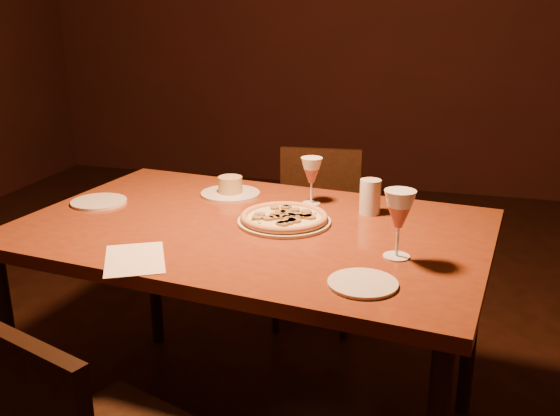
# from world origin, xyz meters

# --- Properties ---
(back_wall) EXTENTS (6.00, 0.04, 3.00)m
(back_wall) POSITION_xyz_m (0.00, 3.50, 1.50)
(back_wall) COLOR #341110
(back_wall) RESTS_ON floor
(dining_table) EXTENTS (1.60, 1.14, 0.80)m
(dining_table) POSITION_xyz_m (-0.13, 0.19, 0.73)
(dining_table) COLOR brown
(dining_table) RESTS_ON floor
(chair_far) EXTENTS (0.43, 0.43, 0.82)m
(chair_far) POSITION_xyz_m (-0.12, 1.15, 0.46)
(chair_far) COLOR black
(chair_far) RESTS_ON floor
(pizza_plate) EXTENTS (0.31, 0.31, 0.03)m
(pizza_plate) POSITION_xyz_m (-0.03, 0.23, 0.82)
(pizza_plate) COLOR silver
(pizza_plate) RESTS_ON dining_table
(ramekin_saucer) EXTENTS (0.22, 0.22, 0.07)m
(ramekin_saucer) POSITION_xyz_m (-0.31, 0.48, 0.82)
(ramekin_saucer) COLOR silver
(ramekin_saucer) RESTS_ON dining_table
(wine_glass_far) EXTENTS (0.08, 0.08, 0.17)m
(wine_glass_far) POSITION_xyz_m (0.01, 0.46, 0.89)
(wine_glass_far) COLOR #A24F43
(wine_glass_far) RESTS_ON dining_table
(wine_glass_right) EXTENTS (0.09, 0.09, 0.20)m
(wine_glass_right) POSITION_xyz_m (0.35, 0.04, 0.90)
(wine_glass_right) COLOR #A24F43
(wine_glass_right) RESTS_ON dining_table
(water_tumbler) EXTENTS (0.07, 0.07, 0.12)m
(water_tumbler) POSITION_xyz_m (0.22, 0.40, 0.86)
(water_tumbler) COLOR silver
(water_tumbler) RESTS_ON dining_table
(side_plate_left) EXTENTS (0.20, 0.20, 0.01)m
(side_plate_left) POSITION_xyz_m (-0.73, 0.26, 0.81)
(side_plate_left) COLOR silver
(side_plate_left) RESTS_ON dining_table
(side_plate_near) EXTENTS (0.18, 0.18, 0.01)m
(side_plate_near) POSITION_xyz_m (0.29, -0.17, 0.81)
(side_plate_near) COLOR silver
(side_plate_near) RESTS_ON dining_table
(menu_card) EXTENTS (0.25, 0.29, 0.00)m
(menu_card) POSITION_xyz_m (-0.36, -0.18, 0.80)
(menu_card) COLOR white
(menu_card) RESTS_ON dining_table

